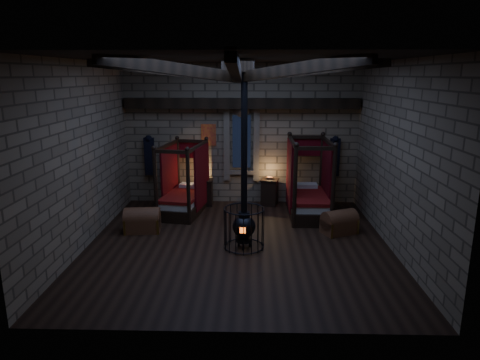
{
  "coord_description": "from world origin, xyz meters",
  "views": [
    {
      "loc": [
        0.3,
        -9.35,
        3.89
      ],
      "look_at": [
        0.03,
        0.6,
        1.41
      ],
      "focal_mm": 32.0,
      "sensor_mm": 36.0,
      "label": 1
    }
  ],
  "objects_px": {
    "bed_left": "(184,196)",
    "trunk_right": "(339,223)",
    "stove": "(244,223)",
    "bed_right": "(308,197)",
    "trunk_left": "(142,221)"
  },
  "relations": [
    {
      "from": "bed_left",
      "to": "stove",
      "type": "height_order",
      "value": "stove"
    },
    {
      "from": "bed_left",
      "to": "bed_right",
      "type": "bearing_deg",
      "value": 7.22
    },
    {
      "from": "trunk_left",
      "to": "trunk_right",
      "type": "height_order",
      "value": "trunk_left"
    },
    {
      "from": "bed_left",
      "to": "stove",
      "type": "relative_size",
      "value": 0.5
    },
    {
      "from": "bed_left",
      "to": "trunk_left",
      "type": "height_order",
      "value": "bed_left"
    },
    {
      "from": "bed_right",
      "to": "stove",
      "type": "distance_m",
      "value": 2.99
    },
    {
      "from": "bed_left",
      "to": "stove",
      "type": "distance_m",
      "value": 3.11
    },
    {
      "from": "bed_left",
      "to": "trunk_left",
      "type": "relative_size",
      "value": 2.21
    },
    {
      "from": "trunk_left",
      "to": "trunk_right",
      "type": "distance_m",
      "value": 4.96
    },
    {
      "from": "trunk_left",
      "to": "stove",
      "type": "xyz_separation_m",
      "value": [
        2.59,
        -0.98,
        0.31
      ]
    },
    {
      "from": "bed_right",
      "to": "stove",
      "type": "xyz_separation_m",
      "value": [
        -1.76,
        -2.42,
        0.06
      ]
    },
    {
      "from": "bed_right",
      "to": "trunk_left",
      "type": "xyz_separation_m",
      "value": [
        -4.35,
        -1.44,
        -0.25
      ]
    },
    {
      "from": "bed_left",
      "to": "trunk_right",
      "type": "relative_size",
      "value": 2.12
    },
    {
      "from": "trunk_right",
      "to": "bed_left",
      "type": "bearing_deg",
      "value": 135.16
    },
    {
      "from": "bed_left",
      "to": "trunk_right",
      "type": "distance_m",
      "value": 4.42
    }
  ]
}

